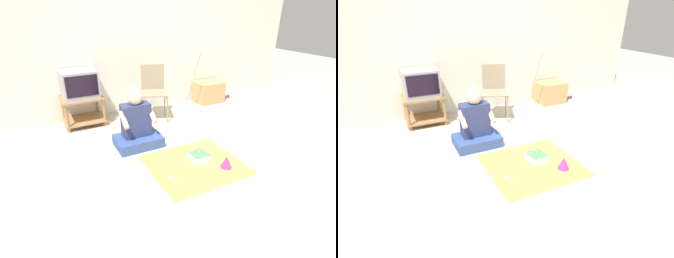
{
  "view_description": "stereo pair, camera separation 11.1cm",
  "coord_description": "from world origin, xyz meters",
  "views": [
    {
      "loc": [
        -1.68,
        -2.27,
        1.74
      ],
      "look_at": [
        -0.35,
        0.32,
        0.35
      ],
      "focal_mm": 28.0,
      "sensor_mm": 36.0,
      "label": 1
    },
    {
      "loc": [
        -1.58,
        -2.32,
        1.74
      ],
      "look_at": [
        -0.35,
        0.32,
        0.35
      ],
      "focal_mm": 28.0,
      "sensor_mm": 36.0,
      "label": 2
    }
  ],
  "objects": [
    {
      "name": "book_pile",
      "position": [
        1.71,
        1.79,
        0.04
      ],
      "size": [
        0.2,
        0.13,
        0.09
      ],
      "color": "#284793",
      "rests_on": "ground_plane"
    },
    {
      "name": "ground_plane",
      "position": [
        0.0,
        0.0,
        0.0
      ],
      "size": [
        16.0,
        16.0,
        0.0
      ],
      "primitive_type": "plane",
      "color": "#BCB29E"
    },
    {
      "name": "folding_chair",
      "position": [
        -0.01,
        1.5,
        0.52
      ],
      "size": [
        0.54,
        0.52,
        0.88
      ],
      "color": "gray",
      "rests_on": "ground_plane"
    },
    {
      "name": "tv_stand",
      "position": [
        -1.11,
        1.75,
        0.28
      ],
      "size": [
        0.62,
        0.49,
        0.46
      ],
      "color": "#997047",
      "rests_on": "ground_plane"
    },
    {
      "name": "party_hat_blue",
      "position": [
        0.11,
        -0.27,
        0.08
      ],
      "size": [
        0.14,
        0.14,
        0.15
      ],
      "color": "#CC338C",
      "rests_on": "party_cloth"
    },
    {
      "name": "tv",
      "position": [
        -1.11,
        1.76,
        0.66
      ],
      "size": [
        0.51,
        0.44,
        0.41
      ],
      "color": "#99999E",
      "rests_on": "tv_stand"
    },
    {
      "name": "dust_mop",
      "position": [
        0.79,
        1.47,
        0.31
      ],
      "size": [
        0.28,
        0.48,
        1.08
      ],
      "color": "#B2ADA3",
      "rests_on": "ground_plane"
    },
    {
      "name": "cardboard_box_stack",
      "position": [
        1.27,
        1.76,
        0.2
      ],
      "size": [
        0.53,
        0.41,
        0.4
      ],
      "color": "tan",
      "rests_on": "ground_plane"
    },
    {
      "name": "person_seated",
      "position": [
        -0.61,
        0.72,
        0.26
      ],
      "size": [
        0.6,
        0.43,
        0.84
      ],
      "color": "#334C8C",
      "rests_on": "ground_plane"
    },
    {
      "name": "birthday_cake",
      "position": [
        -0.09,
        -0.01,
        0.06
      ],
      "size": [
        0.21,
        0.21,
        0.18
      ],
      "color": "white",
      "rests_on": "party_cloth"
    },
    {
      "name": "party_cloth",
      "position": [
        -0.18,
        -0.06,
        0.0
      ],
      "size": [
        1.08,
        0.97,
        0.01
      ],
      "color": "#EFA84C",
      "rests_on": "ground_plane"
    },
    {
      "name": "wall_back",
      "position": [
        0.0,
        2.03,
        1.27
      ],
      "size": [
        6.4,
        0.06,
        2.55
      ],
      "color": "beige",
      "rests_on": "ground_plane"
    },
    {
      "name": "plastic_spoon_near",
      "position": [
        -0.57,
        -0.19,
        0.01
      ],
      "size": [
        0.04,
        0.14,
        0.01
      ],
      "color": "white",
      "rests_on": "party_cloth"
    }
  ]
}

